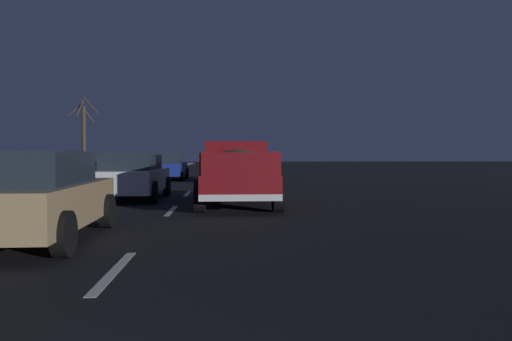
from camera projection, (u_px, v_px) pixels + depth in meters
ground at (200, 181)px, 28.60m from camera, size 144.00×144.00×0.00m
sidewalk_shoulder at (97, 180)px, 28.25m from camera, size 108.00×4.00×0.12m
grass_verge at (4, 181)px, 27.94m from camera, size 108.00×6.00×0.01m
lane_markings at (159, 179)px, 30.43m from camera, size 108.00×3.54×0.01m
pickup_truck at (237, 172)px, 14.82m from camera, size 5.44×2.32×1.87m
sedan_blue at (168, 166)px, 29.38m from camera, size 4.43×2.08×1.54m
sedan_white at (133, 176)px, 16.74m from camera, size 4.44×2.09×1.54m
sedan_tan at (34, 196)px, 8.65m from camera, size 4.44×2.08×1.54m
sedan_black at (233, 167)px, 27.65m from camera, size 4.45×2.11×1.54m
bare_tree_far at (84, 136)px, 37.96m from camera, size 1.43×2.27×5.83m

